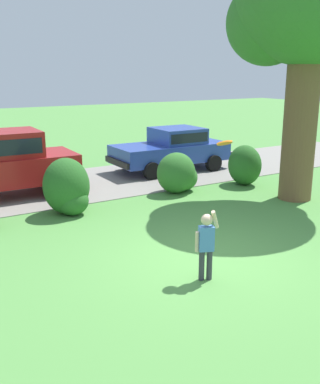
# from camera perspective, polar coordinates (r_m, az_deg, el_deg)

# --- Properties ---
(ground_plane) EXTENTS (80.00, 80.00, 0.00)m
(ground_plane) POSITION_cam_1_polar(r_m,az_deg,el_deg) (8.95, 5.99, -8.40)
(ground_plane) COLOR #518E42
(driveway_strip) EXTENTS (28.00, 4.40, 0.02)m
(driveway_strip) POSITION_cam_1_polar(r_m,az_deg,el_deg) (14.74, -10.51, 0.90)
(driveway_strip) COLOR gray
(driveway_strip) RESTS_ON ground
(oak_tree_large) EXTENTS (3.91, 3.99, 6.95)m
(oak_tree_large) POSITION_cam_1_polar(r_m,az_deg,el_deg) (13.27, 17.87, 20.78)
(oak_tree_large) COLOR brown
(oak_tree_large) RESTS_ON ground
(shrub_centre_left) EXTENTS (1.19, 1.20, 1.45)m
(shrub_centre_left) POSITION_cam_1_polar(r_m,az_deg,el_deg) (11.68, -11.66, 0.39)
(shrub_centre_left) COLOR #286023
(shrub_centre_left) RESTS_ON ground
(shrub_centre) EXTENTS (1.38, 1.09, 1.23)m
(shrub_centre) POSITION_cam_1_polar(r_m,az_deg,el_deg) (13.55, 2.33, 2.26)
(shrub_centre) COLOR #33702B
(shrub_centre) RESTS_ON ground
(shrub_centre_right) EXTENTS (0.97, 1.17, 1.28)m
(shrub_centre_right) POSITION_cam_1_polar(r_m,az_deg,el_deg) (14.71, 10.70, 3.26)
(shrub_centre_right) COLOR #286023
(shrub_centre_right) RESTS_ON ground
(parked_sedan) EXTENTS (4.43, 2.16, 1.56)m
(parked_sedan) POSITION_cam_1_polar(r_m,az_deg,el_deg) (16.55, 1.56, 5.66)
(parked_sedan) COLOR #28429E
(parked_sedan) RESTS_ON ground
(child_thrower) EXTENTS (0.48, 0.25, 1.29)m
(child_thrower) POSITION_cam_1_polar(r_m,az_deg,el_deg) (7.83, 5.88, -6.25)
(child_thrower) COLOR #383842
(child_thrower) RESTS_ON ground
(frisbee) EXTENTS (0.29, 0.27, 0.15)m
(frisbee) POSITION_cam_1_polar(r_m,az_deg,el_deg) (8.00, 8.19, 6.18)
(frisbee) COLOR orange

